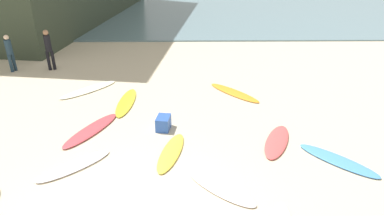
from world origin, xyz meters
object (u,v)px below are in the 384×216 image
at_px(surfboard_9, 126,102).
at_px(surfboard_10, 221,187).
at_px(surfboard_8, 91,130).
at_px(beachgoer_near, 48,48).
at_px(surfboard_5, 74,166).
at_px(beachgoer_mid, 10,51).
at_px(surfboard_7, 338,160).
at_px(surfboard_0, 277,141).
at_px(beach_cooler, 163,123).
at_px(surfboard_6, 234,93).
at_px(surfboard_3, 88,90).
at_px(surfboard_1, 171,152).

bearing_deg(surfboard_9, surfboard_10, 125.19).
xyz_separation_m(surfboard_8, beachgoer_near, (-3.22, 5.64, 0.99)).
relative_size(surfboard_9, beachgoer_near, 1.31).
xyz_separation_m(surfboard_5, beachgoer_mid, (-4.92, 7.30, 0.88)).
bearing_deg(surfboard_7, surfboard_9, -75.02).
bearing_deg(surfboard_0, surfboard_5, 34.86).
bearing_deg(surfboard_7, beachgoer_near, -80.05).
height_order(beachgoer_near, beach_cooler, beachgoer_near).
height_order(surfboard_0, surfboard_10, surfboard_0).
distance_m(surfboard_8, beach_cooler, 2.25).
bearing_deg(surfboard_0, beach_cooler, 9.36).
bearing_deg(surfboard_10, surfboard_0, 0.81).
height_order(surfboard_6, surfboard_8, surfboard_8).
bearing_deg(beach_cooler, surfboard_3, 135.77).
distance_m(surfboard_3, surfboard_8, 3.33).
relative_size(surfboard_0, surfboard_3, 0.81).
distance_m(surfboard_6, beach_cooler, 3.74).
height_order(surfboard_5, surfboard_6, surfboard_5).
distance_m(surfboard_5, surfboard_9, 3.93).
xyz_separation_m(surfboard_3, surfboard_7, (7.95, -4.89, 0.01)).
relative_size(surfboard_0, surfboard_10, 1.01).
distance_m(surfboard_9, surfboard_10, 5.64).
xyz_separation_m(surfboard_6, surfboard_7, (2.23, -4.54, 0.01)).
relative_size(surfboard_3, surfboard_6, 1.01).
bearing_deg(beachgoer_near, beachgoer_mid, 164.16).
bearing_deg(beach_cooler, surfboard_10, -61.73).
bearing_deg(surfboard_8, surfboard_9, 95.51).
xyz_separation_m(surfboard_10, beachgoer_near, (-7.00, 8.39, 1.00)).
bearing_deg(surfboard_0, surfboard_6, -53.65).
distance_m(surfboard_3, beach_cooler, 4.43).
height_order(surfboard_0, surfboard_8, same).
xyz_separation_m(surfboard_1, surfboard_10, (1.25, -1.49, -0.00)).
height_order(surfboard_8, beach_cooler, beach_cooler).
bearing_deg(surfboard_0, surfboard_1, 33.26).
bearing_deg(surfboard_8, beachgoer_near, 145.77).
distance_m(surfboard_8, surfboard_9, 2.15).
bearing_deg(surfboard_5, surfboard_0, -121.11).
bearing_deg(surfboard_3, surfboard_6, 39.76).
bearing_deg(surfboard_3, beachgoer_near, 176.48).
relative_size(surfboard_8, surfboard_9, 1.00).
relative_size(surfboard_1, beachgoer_near, 1.10).
bearing_deg(surfboard_1, surfboard_7, -172.36).
bearing_deg(surfboard_7, surfboard_1, -49.90).
height_order(surfboard_3, surfboard_10, surfboard_10).
bearing_deg(surfboard_7, surfboard_6, -108.30).
xyz_separation_m(surfboard_6, surfboard_9, (-4.03, -0.84, 0.01)).
bearing_deg(surfboard_10, surfboard_9, 75.31).
distance_m(surfboard_6, surfboard_10, 5.69).
relative_size(surfboard_1, surfboard_8, 0.84).
bearing_deg(surfboard_8, surfboard_5, -62.87).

